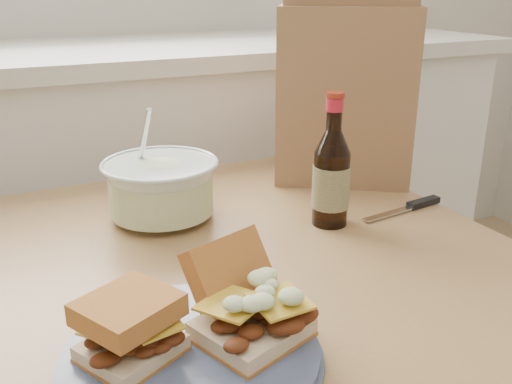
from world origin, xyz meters
name	(u,v)px	position (x,y,z in m)	size (l,w,h in m)	color
cabinet_run	(79,218)	(0.00, 1.70, 0.47)	(2.50, 0.64, 0.94)	silver
dining_table	(236,312)	(0.12, 0.88, 0.60)	(0.85, 0.85, 0.71)	#A5754E
plate	(192,354)	(-0.03, 0.66, 0.72)	(0.28, 0.28, 0.02)	#4A5677
sandwich_left	(130,327)	(-0.09, 0.67, 0.76)	(0.12, 0.12, 0.07)	beige
sandwich_right	(245,302)	(0.04, 0.67, 0.76)	(0.14, 0.18, 0.09)	beige
coleslaw_bowl	(161,191)	(0.06, 1.06, 0.76)	(0.20, 0.20, 0.20)	silver
beer_bottle	(331,176)	(0.31, 0.91, 0.79)	(0.06, 0.06, 0.23)	black
knife	(415,205)	(0.49, 0.90, 0.71)	(0.18, 0.04, 0.01)	silver
paper_bag	(345,95)	(0.47, 1.12, 0.88)	(0.27, 0.17, 0.35)	#A67150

